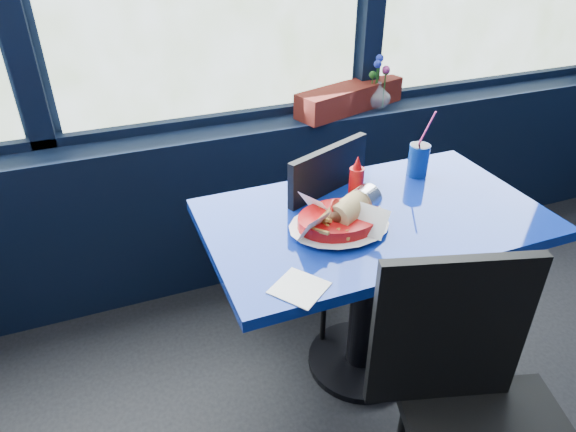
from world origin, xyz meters
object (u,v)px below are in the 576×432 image
object	(u,v)px
food_basket	(341,218)
ketchup_bottle	(356,184)
near_table	(370,256)
planter_box	(350,97)
chair_near_front	(478,407)
flower_vase	(379,92)
soda_cup	(418,159)
chair_near_back	(324,222)

from	to	relation	value
food_basket	ketchup_bottle	distance (m)	0.17
near_table	planter_box	size ratio (longest dim) A/B	1.97
planter_box	ketchup_bottle	world-z (taller)	ketchup_bottle
chair_near_front	flower_vase	bearing A→B (deg)	86.25
flower_vase	food_basket	bearing A→B (deg)	-126.29
chair_near_front	ketchup_bottle	size ratio (longest dim) A/B	4.95
planter_box	food_basket	xyz separation A→B (m)	(-0.50, -0.91, -0.07)
near_table	ketchup_bottle	size ratio (longest dim) A/B	6.09
ketchup_bottle	flower_vase	bearing A→B (deg)	55.12
near_table	soda_cup	distance (m)	0.45
ketchup_bottle	soda_cup	world-z (taller)	soda_cup
chair_near_front	planter_box	xyz separation A→B (m)	(0.41, 1.56, 0.30)
chair_near_front	food_basket	bearing A→B (deg)	113.92
ketchup_bottle	planter_box	bearing A→B (deg)	64.02
chair_near_front	near_table	bearing A→B (deg)	100.80
near_table	flower_vase	size ratio (longest dim) A/B	4.59
chair_near_front	planter_box	distance (m)	1.64
food_basket	ketchup_bottle	world-z (taller)	ketchup_bottle
near_table	chair_near_back	size ratio (longest dim) A/B	1.29
near_table	food_basket	bearing A→B (deg)	-166.57
flower_vase	planter_box	bearing A→B (deg)	169.01
food_basket	near_table	bearing A→B (deg)	8.61
chair_near_back	flower_vase	xyz separation A→B (m)	(0.53, 0.52, 0.34)
chair_near_back	flower_vase	size ratio (longest dim) A/B	3.56
ketchup_bottle	soda_cup	bearing A→B (deg)	19.70
near_table	planter_box	distance (m)	0.98
chair_near_front	flower_vase	size ratio (longest dim) A/B	3.73
ketchup_bottle	soda_cup	size ratio (longest dim) A/B	0.72
chair_near_front	soda_cup	bearing A→B (deg)	83.46
near_table	ketchup_bottle	xyz separation A→B (m)	(-0.04, 0.08, 0.27)
near_table	flower_vase	world-z (taller)	flower_vase
flower_vase	soda_cup	world-z (taller)	flower_vase
near_table	flower_vase	distance (m)	1.02
flower_vase	food_basket	world-z (taller)	flower_vase
near_table	food_basket	world-z (taller)	food_basket
soda_cup	ketchup_bottle	bearing A→B (deg)	-160.30
soda_cup	planter_box	bearing A→B (deg)	87.00
ketchup_bottle	near_table	bearing A→B (deg)	-66.00
chair_near_back	flower_vase	world-z (taller)	flower_vase
chair_near_front	food_basket	distance (m)	0.70
ketchup_bottle	soda_cup	xyz separation A→B (m)	(0.35, 0.12, -0.02)
chair_near_front	flower_vase	world-z (taller)	flower_vase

